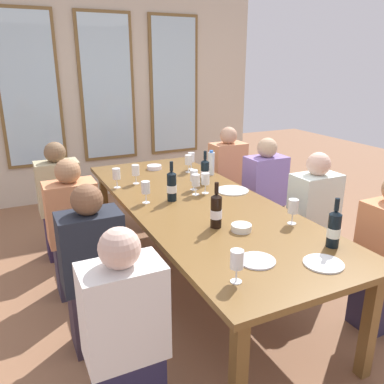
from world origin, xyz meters
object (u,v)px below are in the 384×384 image
Objects in this scene: wine_bottle_1 at (216,210)px; wine_glass_0 at (237,260)px; tasting_bowl_1 at (241,228)px; wine_glass_2 at (194,177)px; wine_bottle_0 at (334,229)px; wine_bottle_3 at (172,186)px; white_plate_0 at (323,263)px; wine_glass_7 at (191,158)px; dining_table at (198,209)px; wine_glass_5 at (136,171)px; seated_person_0 at (61,204)px; seated_person_7 at (313,221)px; wine_glass_3 at (293,207)px; white_plate_2 at (257,261)px; wine_glass_1 at (146,189)px; seated_person_6 at (93,273)px; seated_person_4 at (74,232)px; wine_glass_8 at (117,175)px; water_bottle at (211,163)px; wine_glass_6 at (196,181)px; wine_glass_4 at (188,161)px; tasting_bowl_0 at (154,167)px; wine_glass_9 at (205,180)px; seated_person_1 at (227,178)px; seated_person_2 at (125,341)px; white_plate_1 at (232,190)px; wine_bottle_2 at (205,171)px; seated_person_5 at (264,197)px.

wine_bottle_1 reaches higher than wine_glass_0.
wine_glass_2 is at bearing 83.87° from tasting_bowl_1.
wine_bottle_0 reaches higher than wine_glass_2.
white_plate_0 is at bearing -75.38° from wine_bottle_3.
dining_table is at bearing -112.56° from wine_glass_7.
seated_person_0 reaches higher than wine_glass_5.
wine_glass_3 is at bearing -146.15° from seated_person_7.
white_plate_2 is 1.32m from wine_glass_2.
wine_glass_1 is 0.82m from seated_person_6.
wine_glass_8 is at bearing 33.93° from seated_person_4.
wine_glass_6 is at bearing -129.95° from water_bottle.
seated_person_6 is at bearing -135.85° from wine_glass_4.
seated_person_4 reaches higher than water_bottle.
dining_table is 16.32× the size of wine_glass_5.
wine_glass_0 is at bearing -100.00° from tasting_bowl_0.
wine_glass_9 is at bearing -39.35° from seated_person_0.
seated_person_1 is (0.88, 0.01, -0.23)m from tasting_bowl_0.
wine_glass_4 is (0.13, 2.00, 0.11)m from white_plate_0.
wine_glass_1 is at bearing -114.11° from tasting_bowl_0.
seated_person_2 is 1.39m from seated_person_4.
wine_glass_8 is (-0.64, 1.82, 0.11)m from white_plate_0.
wine_glass_5 reaches higher than white_plate_1.
wine_bottle_1 is at bearing -84.52° from wine_bottle_3.
seated_person_2 is at bearing -130.75° from dining_table.
dining_table is at bearing 98.21° from white_plate_0.
tasting_bowl_1 is 0.98m from seated_person_7.
seated_person_1 is 2.32m from seated_person_6.
wine_bottle_0 is 1.74× the size of wine_glass_9.
seated_person_4 is (-0.95, -0.74, -0.23)m from tasting_bowl_0.
wine_bottle_1 is at bearing -72.19° from wine_glass_8.
wine_glass_6 is 0.80m from wine_glass_7.
water_bottle is 1.38× the size of wine_glass_9.
wine_bottle_2 is (0.41, 1.41, 0.11)m from white_plate_2.
wine_glass_9 is (0.11, -0.91, 0.10)m from tasting_bowl_0.
seated_person_1 is at bearing 61.92° from tasting_bowl_1.
wine_bottle_0 reaches higher than wine_glass_8.
tasting_bowl_0 is at bearing 37.84° from seated_person_4.
wine_bottle_2 is 0.27× the size of seated_person_1.
seated_person_0 is 1.40m from seated_person_6.
seated_person_5 is at bearing -3.32° from wine_bottle_2.
wine_glass_5 is 0.16× the size of seated_person_1.
seated_person_2 is at bearing -157.67° from seated_person_7.
wine_glass_6 is (-0.04, -0.13, 0.00)m from wine_glass_2.
wine_glass_6 and wine_glass_7 have the same top height.
tasting_bowl_0 reaches higher than white_plate_0.
seated_person_2 is 1.00× the size of seated_person_7.
wine_glass_0 is 0.16× the size of seated_person_1.
white_plate_1 is at bearing -69.04° from wine_bottle_2.
wine_bottle_2 reaches higher than wine_glass_1.
wine_bottle_1 is at bearing -81.47° from wine_glass_5.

